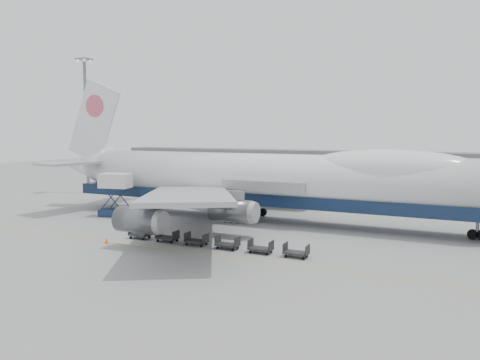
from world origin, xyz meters
The scene contains 13 objects.
ground centered at (0.00, 0.00, 0.00)m, with size 260.00×260.00×0.00m, color gray.
apron_line centered at (0.00, -6.00, 0.01)m, with size 60.00×0.15×0.01m, color gold.
hangar centered at (-10.00, 70.00, 3.50)m, with size 110.00×8.00×7.00m, color slate.
floodlight_mast centered at (-42.00, 24.00, 14.27)m, with size 2.40×2.40×25.43m.
airliner centered at (0.64, 12.00, 5.62)m, with size 67.00×55.30×19.98m.
catering_truck centered at (-20.07, 6.12, 3.42)m, with size 4.83×3.72×5.99m.
traffic_cone centered at (-10.51, -6.75, 0.28)m, with size 0.40×0.40×0.60m.
dolly_0 centered at (-8.66, -3.43, 0.53)m, with size 2.30×1.35×1.30m.
dolly_1 centered at (-5.04, -3.43, 0.53)m, with size 2.30×1.35×1.30m.
dolly_2 centered at (-1.41, -3.43, 0.53)m, with size 2.30×1.35×1.30m.
dolly_3 centered at (2.21, -3.43, 0.53)m, with size 2.30×1.35×1.30m.
dolly_4 centered at (5.83, -3.43, 0.53)m, with size 2.30×1.35×1.30m.
dolly_5 centered at (9.46, -3.43, 0.53)m, with size 2.30×1.35×1.30m.
Camera 1 is at (23.13, -44.47, 11.84)m, focal length 35.00 mm.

